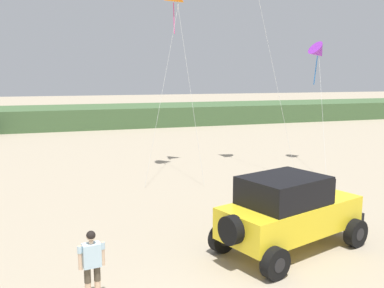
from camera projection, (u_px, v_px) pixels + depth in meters
name	position (u px, v px, depth m)	size (l,w,h in m)	color
dune_ridge	(137.00, 115.00, 45.10)	(90.00, 8.75, 1.98)	#426038
jeep	(289.00, 211.00, 12.21)	(5.01, 3.57, 2.26)	yellow
person_watching	(92.00, 262.00, 9.46)	(0.62, 0.35, 1.67)	#DBB28E
kite_blue_swept	(319.00, 52.00, 24.02)	(2.99, 5.11, 7.14)	purple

